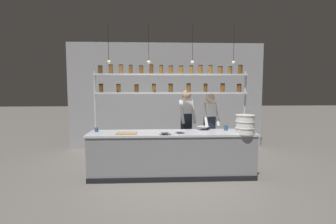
{
  "coord_description": "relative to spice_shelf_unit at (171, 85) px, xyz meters",
  "views": [
    {
      "loc": [
        -0.34,
        -5.28,
        1.84
      ],
      "look_at": [
        -0.07,
        0.2,
        1.32
      ],
      "focal_mm": 28.0,
      "sensor_mm": 36.0,
      "label": 1
    }
  ],
  "objects": [
    {
      "name": "prep_bowl_center_front",
      "position": [
        0.69,
        -0.06,
        -0.94
      ],
      "size": [
        0.27,
        0.27,
        0.07
      ],
      "color": "#B2B7BC",
      "rests_on": "prep_counter"
    },
    {
      "name": "cutting_board",
      "position": [
        -0.92,
        -0.48,
        -0.96
      ],
      "size": [
        0.4,
        0.26,
        0.02
      ],
      "color": "#A88456",
      "rests_on": "prep_counter"
    },
    {
      "name": "container_stack",
      "position": [
        1.42,
        -0.59,
        -0.79
      ],
      "size": [
        0.38,
        0.38,
        0.38
      ],
      "color": "white",
      "rests_on": "prep_counter"
    },
    {
      "name": "chef_center",
      "position": [
        0.89,
        0.24,
        -0.91
      ],
      "size": [
        0.41,
        0.35,
        1.71
      ],
      "rotation": [
        0.0,
        0.0,
        0.28
      ],
      "color": "black",
      "rests_on": "ground_plane"
    },
    {
      "name": "spice_shelf_unit",
      "position": [
        0.0,
        0.0,
        0.0
      ],
      "size": [
        3.28,
        0.28,
        2.32
      ],
      "color": "#B7BABF",
      "rests_on": "ground_plane"
    },
    {
      "name": "serving_cup_front",
      "position": [
        1.16,
        -0.15,
        -0.92
      ],
      "size": [
        0.09,
        0.09,
        0.11
      ],
      "color": "#334C70",
      "rests_on": "prep_counter"
    },
    {
      "name": "back_wall",
      "position": [
        -0.01,
        2.23,
        -0.33
      ],
      "size": [
        5.79,
        0.12,
        3.13
      ],
      "primitive_type": "cube",
      "color": "#939399",
      "rests_on": "ground_plane"
    },
    {
      "name": "prep_counter",
      "position": [
        -0.01,
        -0.33,
        -1.44
      ],
      "size": [
        3.39,
        0.76,
        0.92
      ],
      "color": "gray",
      "rests_on": "ground_plane"
    },
    {
      "name": "chef_left",
      "position": [
        0.39,
        0.51,
        -0.86
      ],
      "size": [
        0.42,
        0.36,
        1.77
      ],
      "rotation": [
        0.0,
        0.0,
        0.31
      ],
      "color": "black",
      "rests_on": "ground_plane"
    },
    {
      "name": "serving_cup_by_board",
      "position": [
        -1.56,
        -0.2,
        -0.93
      ],
      "size": [
        0.07,
        0.07,
        0.09
      ],
      "color": "#334C70",
      "rests_on": "prep_counter"
    },
    {
      "name": "prep_bowl_near_left",
      "position": [
        -0.16,
        -0.58,
        -0.94
      ],
      "size": [
        0.25,
        0.25,
        0.07
      ],
      "color": "#B2B7BC",
      "rests_on": "prep_counter"
    },
    {
      "name": "prep_bowl_center_back",
      "position": [
        0.14,
        -0.47,
        -0.95
      ],
      "size": [
        0.21,
        0.21,
        0.06
      ],
      "color": "silver",
      "rests_on": "prep_counter"
    },
    {
      "name": "pendant_light_row",
      "position": [
        -0.02,
        -0.33,
        0.48
      ],
      "size": [
        2.57,
        0.07,
        0.79
      ],
      "color": "black"
    },
    {
      "name": "ground_plane",
      "position": [
        -0.01,
        -0.33,
        -1.89
      ],
      "size": [
        40.0,
        40.0,
        0.0
      ],
      "primitive_type": "plane",
      "color": "slate"
    }
  ]
}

